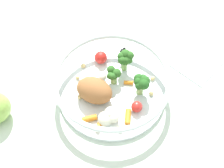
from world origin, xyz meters
name	(u,v)px	position (x,y,z in m)	size (l,w,h in m)	color
ground_plane	(106,89)	(0.00, 0.00, 0.00)	(2.40, 2.40, 0.00)	silver
food_container	(111,85)	(-0.02, 0.00, 0.03)	(0.26, 0.26, 0.07)	white
folded_napkin	(192,57)	(-0.03, -0.24, 0.00)	(0.14, 0.12, 0.01)	white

